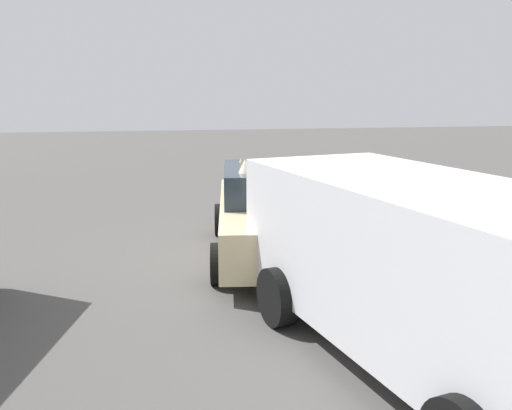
# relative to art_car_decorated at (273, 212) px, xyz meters

# --- Properties ---
(ground_plane) EXTENTS (60.00, 60.00, 0.00)m
(ground_plane) POSITION_rel_art_car_decorated_xyz_m (-0.05, 0.01, -0.76)
(ground_plane) COLOR #514F4C
(art_car_decorated) EXTENTS (4.72, 2.50, 1.73)m
(art_car_decorated) POSITION_rel_art_car_decorated_xyz_m (0.00, 0.00, 0.00)
(art_car_decorated) COLOR beige
(art_car_decorated) RESTS_ON ground
(parked_van_behind_left) EXTENTS (5.47, 3.02, 1.92)m
(parked_van_behind_left) POSITION_rel_art_car_decorated_xyz_m (-4.20, -0.74, 0.33)
(parked_van_behind_left) COLOR silver
(parked_van_behind_left) RESTS_ON ground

